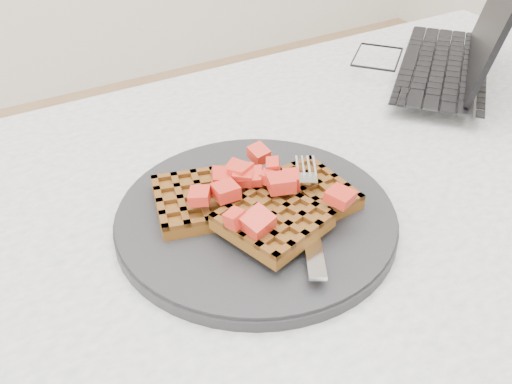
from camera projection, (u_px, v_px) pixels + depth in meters
table at (335, 289)px, 0.67m from camera, size 1.20×0.80×0.75m
plate at (256, 217)px, 0.59m from camera, size 0.29×0.29×0.02m
waffles at (258, 204)px, 0.57m from camera, size 0.20×0.18×0.03m
strawberry_pile at (256, 181)px, 0.56m from camera, size 0.15×0.15×0.02m
fork at (309, 213)px, 0.57m from camera, size 0.11×0.17×0.02m
laptop at (430, 55)px, 0.86m from camera, size 0.37×0.36×0.21m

